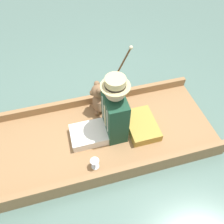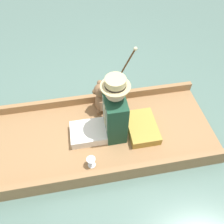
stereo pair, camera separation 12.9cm
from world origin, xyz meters
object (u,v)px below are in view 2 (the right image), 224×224
teddy_bear (101,98)px  walking_cane (121,74)px  seated_person (109,115)px  wine_glass (91,161)px

teddy_bear → walking_cane: (0.09, -0.26, 0.27)m
seated_person → wine_glass: 0.51m
seated_person → wine_glass: (-0.38, 0.26, -0.23)m
teddy_bear → wine_glass: size_ratio=3.42×
wine_glass → walking_cane: bearing=-29.5°
teddy_bear → wine_glass: bearing=163.7°
wine_glass → walking_cane: 1.04m
seated_person → walking_cane: bearing=-27.1°
wine_glass → seated_person: bearing=-34.3°
teddy_bear → seated_person: bearing=-173.5°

